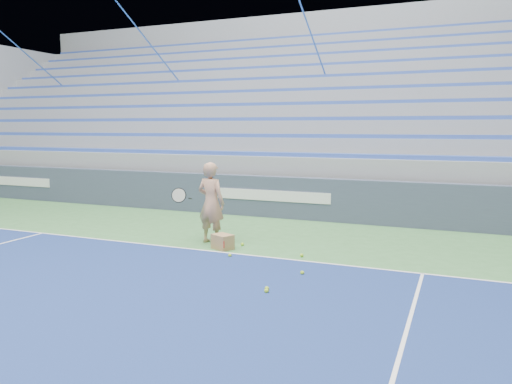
% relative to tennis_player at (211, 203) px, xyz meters
% --- Properties ---
extents(sponsor_barrier, '(30.00, 0.32, 1.10)m').
position_rel_tennis_player_xyz_m(sponsor_barrier, '(0.16, 3.33, -0.30)').
color(sponsor_barrier, '#394258').
rests_on(sponsor_barrier, ground).
extents(bleachers, '(31.00, 9.15, 7.30)m').
position_rel_tennis_player_xyz_m(bleachers, '(0.15, 9.04, 1.51)').
color(bleachers, gray).
rests_on(bleachers, ground).
extents(tennis_player, '(0.94, 0.86, 1.69)m').
position_rel_tennis_player_xyz_m(tennis_player, '(0.00, 0.00, 0.00)').
color(tennis_player, tan).
rests_on(tennis_player, ground).
extents(ball_box, '(0.48, 0.44, 0.30)m').
position_rel_tennis_player_xyz_m(ball_box, '(0.46, -0.39, -0.70)').
color(ball_box, '#99744A').
rests_on(ball_box, ground).
extents(tennis_ball_0, '(0.07, 0.07, 0.07)m').
position_rel_tennis_player_xyz_m(tennis_ball_0, '(2.44, -1.45, -0.82)').
color(tennis_ball_0, '#A1CF2A').
rests_on(tennis_ball_0, ground).
extents(tennis_ball_1, '(0.07, 0.07, 0.07)m').
position_rel_tennis_player_xyz_m(tennis_ball_1, '(2.10, -0.38, -0.82)').
color(tennis_ball_1, '#A1CF2A').
rests_on(tennis_ball_1, ground).
extents(tennis_ball_2, '(0.07, 0.07, 0.07)m').
position_rel_tennis_player_xyz_m(tennis_ball_2, '(0.71, 0.00, -0.82)').
color(tennis_ball_2, '#A1CF2A').
rests_on(tennis_ball_2, ground).
extents(tennis_ball_3, '(0.07, 0.07, 0.07)m').
position_rel_tennis_player_xyz_m(tennis_ball_3, '(2.23, -2.53, -0.82)').
color(tennis_ball_3, '#A1CF2A').
rests_on(tennis_ball_3, ground).
extents(tennis_ball_4, '(0.07, 0.07, 0.07)m').
position_rel_tennis_player_xyz_m(tennis_ball_4, '(2.19, -2.43, -0.82)').
color(tennis_ball_4, '#A1CF2A').
rests_on(tennis_ball_4, ground).
extents(tennis_ball_5, '(0.07, 0.07, 0.07)m').
position_rel_tennis_player_xyz_m(tennis_ball_5, '(0.86, -0.89, -0.82)').
color(tennis_ball_5, '#A1CF2A').
rests_on(tennis_ball_5, ground).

